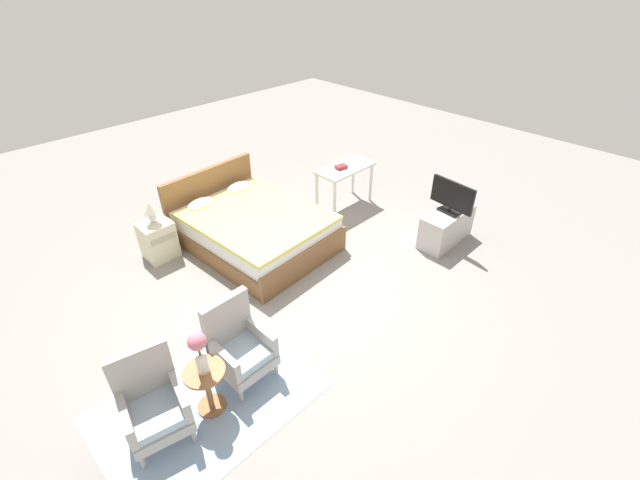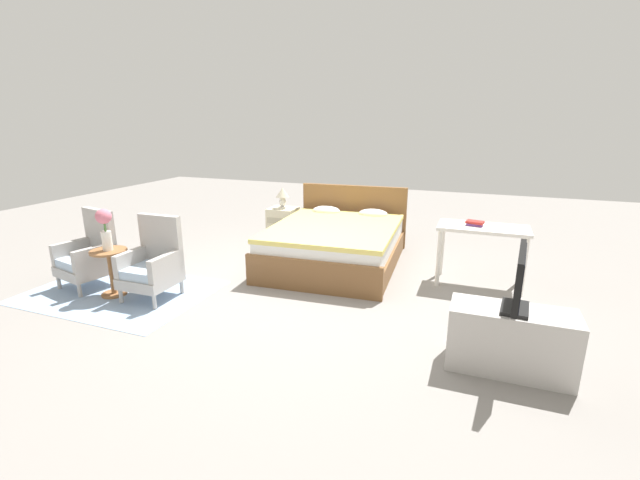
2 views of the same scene
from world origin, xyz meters
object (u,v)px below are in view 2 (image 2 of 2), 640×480
(side_table, at_px, (111,267))
(tv_stand, at_px, (510,340))
(armchair_by_window_left, at_px, (89,256))
(armchair_by_window_right, at_px, (153,265))
(table_lamp, at_px, (282,195))
(flower_vase, at_px, (105,225))
(nightstand, at_px, (283,225))
(tv_flatscreen, at_px, (519,280))
(vanity_desk, at_px, (483,235))
(book_stack, at_px, (475,223))
(bed, at_px, (337,243))

(side_table, relative_size, tv_stand, 0.57)
(armchair_by_window_left, distance_m, tv_stand, 4.70)
(armchair_by_window_right, relative_size, table_lamp, 2.79)
(armchair_by_window_left, relative_size, side_table, 1.68)
(flower_vase, bearing_deg, tv_stand, -0.60)
(nightstand, height_order, tv_stand, nightstand)
(side_table, height_order, table_lamp, table_lamp)
(side_table, distance_m, flower_vase, 0.50)
(armchair_by_window_right, xyz_separation_m, tv_flatscreen, (3.74, -0.19, 0.40))
(armchair_by_window_left, bearing_deg, table_lamp, 62.10)
(table_lamp, distance_m, vanity_desk, 3.19)
(nightstand, distance_m, tv_flatscreen, 4.35)
(armchair_by_window_left, relative_size, table_lamp, 2.79)
(side_table, bearing_deg, nightstand, 71.83)
(side_table, xyz_separation_m, flower_vase, (0.00, 0.00, 0.50))
(tv_flatscreen, distance_m, book_stack, 1.92)
(bed, height_order, vanity_desk, bed)
(table_lamp, relative_size, vanity_desk, 0.32)
(flower_vase, relative_size, tv_flatscreen, 0.67)
(flower_vase, relative_size, tv_stand, 0.50)
(bed, xyz_separation_m, table_lamp, (-1.17, 0.72, 0.49))
(armchair_by_window_left, xyz_separation_m, side_table, (0.47, -0.14, -0.04))
(side_table, bearing_deg, tv_stand, -0.60)
(side_table, xyz_separation_m, book_stack, (3.85, 1.84, 0.43))
(vanity_desk, bearing_deg, flower_vase, -155.08)
(bed, xyz_separation_m, side_table, (-2.06, -2.00, 0.05))
(side_table, bearing_deg, armchair_by_window_right, 16.28)
(table_lamp, distance_m, book_stack, 3.09)
(armchair_by_window_left, height_order, tv_stand, armchair_by_window_left)
(side_table, relative_size, vanity_desk, 0.53)
(book_stack, bearing_deg, armchair_by_window_left, -158.55)
(armchair_by_window_left, distance_m, vanity_desk, 4.75)
(armchair_by_window_right, height_order, nightstand, armchair_by_window_right)
(bed, xyz_separation_m, nightstand, (-1.17, 0.72, -0.01))
(flower_vase, relative_size, book_stack, 2.15)
(armchair_by_window_left, distance_m, book_stack, 4.66)
(tv_flatscreen, relative_size, book_stack, 3.21)
(tv_stand, bearing_deg, vanity_desk, 98.01)
(vanity_desk, xyz_separation_m, book_stack, (-0.10, 0.00, 0.14))
(tv_flatscreen, distance_m, vanity_desk, 1.91)
(tv_stand, bearing_deg, bed, 136.59)
(side_table, xyz_separation_m, nightstand, (0.89, 2.71, -0.06))
(table_lamp, distance_m, tv_flatscreen, 4.33)
(armchair_by_window_right, height_order, book_stack, armchair_by_window_right)
(nightstand, height_order, table_lamp, table_lamp)
(bed, xyz_separation_m, vanity_desk, (1.89, -0.16, 0.33))
(tv_stand, xyz_separation_m, vanity_desk, (-0.26, 1.88, 0.37))
(flower_vase, bearing_deg, table_lamp, 71.84)
(table_lamp, bearing_deg, armchair_by_window_right, -98.96)
(side_table, height_order, tv_stand, side_table)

